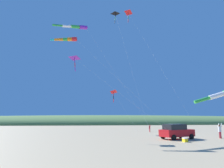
# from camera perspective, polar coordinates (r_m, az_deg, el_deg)

# --- Properties ---
(ground_plane) EXTENTS (600.00, 600.00, 0.00)m
(ground_plane) POSITION_cam_1_polar(r_m,az_deg,el_deg) (34.11, 17.96, -14.12)
(ground_plane) COLOR tan
(dune_ridge_grassy) EXTENTS (28.00, 240.00, 8.01)m
(dune_ridge_grassy) POSITION_cam_1_polar(r_m,az_deg,el_deg) (87.14, 2.32, -12.01)
(dune_ridge_grassy) COLOR #567A42
(dune_ridge_grassy) RESTS_ON ground_plane
(parked_car) EXTENTS (3.15, 4.67, 1.85)m
(parked_car) POSITION_cam_1_polar(r_m,az_deg,el_deg) (25.80, 18.78, -13.33)
(parked_car) COLOR red
(parked_car) RESTS_ON ground_plane
(cooler_box) EXTENTS (0.62, 0.42, 0.42)m
(cooler_box) POSITION_cam_1_polar(r_m,az_deg,el_deg) (23.08, 21.14, -15.45)
(cooler_box) COLOR yellow
(cooler_box) RESTS_ON ground_plane
(person_adult_flyer) EXTENTS (0.64, 0.69, 1.93)m
(person_adult_flyer) POSITION_cam_1_polar(r_m,az_deg,el_deg) (29.05, 29.71, -11.95)
(person_adult_flyer) COLOR #B72833
(person_adult_flyer) RESTS_ON ground_plane
(person_child_green_jacket) EXTENTS (0.40, 0.32, 1.36)m
(person_child_green_jacket) POSITION_cam_1_polar(r_m,az_deg,el_deg) (37.66, 11.28, -12.88)
(person_child_green_jacket) COLOR #B72833
(person_child_green_jacket) RESTS_ON ground_plane
(kite_delta_rainbow_low_near) EXTENTS (6.96, 4.63, 21.91)m
(kite_delta_rainbow_low_near) POSITION_cam_1_polar(r_m,az_deg,el_deg) (37.36, 1.02, 20.34)
(kite_delta_rainbow_low_near) COLOR black
(kite_delta_rainbow_low_near) RESTS_ON ground_plane
(kite_delta_magenta_far_left) EXTENTS (3.08, 5.89, 7.67)m
(kite_delta_magenta_far_left) POSITION_cam_1_polar(r_m,az_deg,el_deg) (34.38, 0.44, -2.46)
(kite_delta_magenta_far_left) COLOR red
(kite_delta_magenta_far_left) RESTS_ON ground_plane
(kite_windsock_orange_high_right) EXTENTS (2.35, 17.03, 13.49)m
(kite_windsock_orange_high_right) POSITION_cam_1_polar(r_m,az_deg,el_deg) (27.30, -13.35, 12.94)
(kite_windsock_orange_high_right) COLOR red
(kite_windsock_orange_high_right) RESTS_ON ground_plane
(kite_windsock_yellow_midlevel) EXTENTS (8.74, 18.30, 18.65)m
(kite_windsock_yellow_midlevel) POSITION_cam_1_polar(r_m,az_deg,el_deg) (33.76, -10.88, 16.56)
(kite_windsock_yellow_midlevel) COLOR purple
(kite_windsock_yellow_midlevel) RESTS_ON ground_plane
(kite_delta_red_high_left) EXTENTS (4.69, 13.99, 11.32)m
(kite_delta_red_high_left) POSITION_cam_1_polar(r_m,az_deg,el_deg) (27.70, -11.17, 7.58)
(kite_delta_red_high_left) COLOR purple
(kite_delta_red_high_left) RESTS_ON ground_plane
(kite_delta_black_fish_shape) EXTENTS (7.14, 7.00, 18.27)m
(kite_delta_black_fish_shape) POSITION_cam_1_polar(r_m,az_deg,el_deg) (29.97, 4.97, 20.44)
(kite_delta_black_fish_shape) COLOR red
(kite_delta_black_fish_shape) RESTS_ON ground_plane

